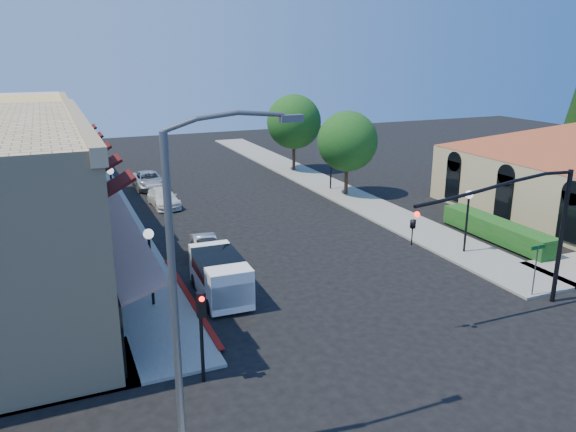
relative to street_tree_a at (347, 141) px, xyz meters
name	(u,v)px	position (x,y,z in m)	size (l,w,h in m)	color
ground	(425,354)	(-8.80, -22.00, -4.19)	(120.00, 120.00, 0.00)	black
sidewalk_left	(103,202)	(-17.55, 5.00, -4.13)	(3.50, 50.00, 0.12)	gray
sidewalk_right	(317,181)	(-0.05, 5.00, -4.13)	(3.50, 50.00, 0.12)	gray
curb_red_strip	(190,300)	(-15.70, -14.00, -4.19)	(0.25, 10.00, 0.06)	maroon
pink_stucco_building	(2,140)	(-24.30, 16.00, -0.69)	(10.00, 12.00, 7.00)	beige
hedge	(496,241)	(2.90, -13.00, -4.19)	(1.40, 8.00, 1.10)	#184F16
street_tree_a	(347,141)	(0.00, 0.00, 0.00)	(4.56, 4.56, 6.48)	#301F13
street_tree_b	(294,122)	(0.00, 10.00, 0.35)	(4.94, 4.94, 7.02)	#301F13
signal_mast_arm	(527,219)	(-2.94, -20.50, -0.11)	(8.01, 0.39, 6.00)	black
secondary_signal	(201,320)	(-16.80, -20.59, -1.88)	(0.28, 0.42, 3.32)	black
cobra_streetlight	(187,280)	(-17.95, -24.00, 1.07)	(3.60, 0.25, 9.31)	#595B5E
street_name_sign	(536,262)	(-1.30, -19.80, -2.50)	(0.80, 0.06, 2.50)	#595B5E
lamppost_left_near	(149,248)	(-17.30, -14.00, -1.46)	(0.44, 0.44, 3.57)	black
lamppost_left_far	(111,180)	(-17.30, 0.00, -1.46)	(0.44, 0.44, 3.57)	black
lamppost_right_near	(468,206)	(-0.30, -14.00, -1.46)	(0.44, 0.44, 3.57)	black
lamppost_right_far	(331,156)	(-0.30, 2.00, -1.46)	(0.44, 0.44, 3.57)	black
white_van	(220,274)	(-14.30, -14.23, -3.07)	(2.06, 4.45, 1.94)	white
parked_car_a	(211,252)	(-13.60, -10.07, -3.54)	(1.54, 3.82, 1.30)	black
parked_car_b	(205,247)	(-13.60, -9.00, -3.61)	(1.24, 3.55, 1.17)	gray
parked_car_c	(163,198)	(-13.60, 2.40, -3.57)	(1.75, 4.30, 1.25)	white
parked_car_d	(149,180)	(-13.60, 8.41, -3.53)	(2.20, 4.78, 1.33)	#B2B4B7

